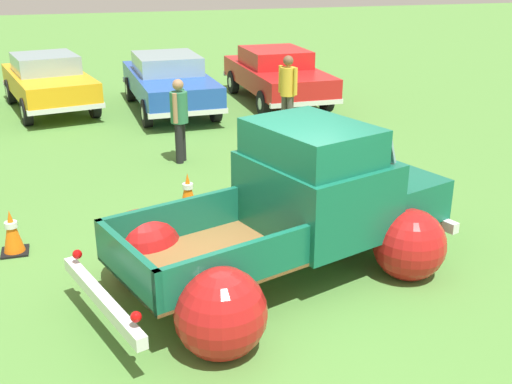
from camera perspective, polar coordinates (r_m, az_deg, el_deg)
ground_plane at (r=7.87m, az=1.64°, el=-7.93°), size 80.00×80.00×0.00m
vintage_pickup_truck at (r=7.75m, az=4.01°, el=-2.21°), size 4.99×3.78×1.96m
show_car_1 at (r=17.11m, az=-18.69°, el=9.76°), size 2.58×4.43×1.43m
show_car_2 at (r=16.37m, az=-8.08°, el=10.19°), size 1.97×4.69×1.43m
show_car_3 at (r=17.21m, az=1.91°, el=10.92°), size 1.93×4.63×1.43m
spectator_0 at (r=14.07m, az=2.95°, el=9.50°), size 0.46×0.50×1.75m
spectator_1 at (r=12.03m, az=-7.11°, el=7.02°), size 0.46×0.51×1.63m
lane_cone_0 at (r=8.98m, az=-21.65°, el=-3.46°), size 0.36×0.36×0.63m
lane_cone_1 at (r=9.78m, az=-6.31°, el=-0.04°), size 0.36×0.36×0.63m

